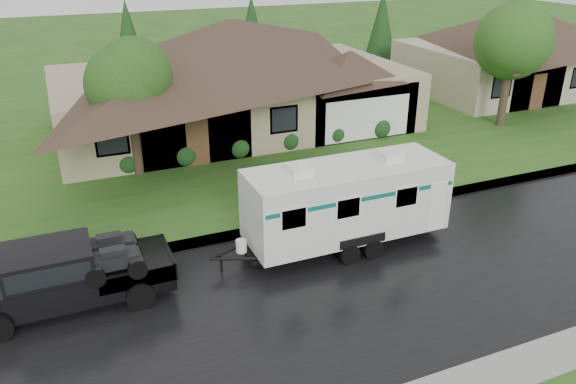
% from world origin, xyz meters
% --- Properties ---
extents(ground, '(140.00, 140.00, 0.00)m').
position_xyz_m(ground, '(0.00, 0.00, 0.00)').
color(ground, '#27551A').
rests_on(ground, ground).
extents(road, '(140.00, 8.00, 0.01)m').
position_xyz_m(road, '(0.00, -2.00, 0.01)').
color(road, black).
rests_on(road, ground).
extents(curb, '(140.00, 0.50, 0.15)m').
position_xyz_m(curb, '(0.00, 2.25, 0.07)').
color(curb, gray).
rests_on(curb, ground).
extents(lawn, '(140.00, 26.00, 0.15)m').
position_xyz_m(lawn, '(0.00, 15.00, 0.07)').
color(lawn, '#27551A').
rests_on(lawn, ground).
extents(house_main, '(19.44, 10.80, 6.90)m').
position_xyz_m(house_main, '(2.29, 13.84, 3.59)').
color(house_main, tan).
rests_on(house_main, lawn).
extents(house_neighbor, '(15.12, 9.72, 6.45)m').
position_xyz_m(house_neighbor, '(22.27, 14.34, 3.32)').
color(house_neighbor, tan).
rests_on(house_neighbor, lawn).
extents(tree_left_green, '(3.47, 3.47, 5.75)m').
position_xyz_m(tree_left_green, '(-3.88, 9.00, 4.14)').
color(tree_left_green, '#382B1E').
rests_on(tree_left_green, lawn).
extents(tree_right_green, '(3.97, 3.97, 6.58)m').
position_xyz_m(tree_right_green, '(15.37, 8.37, 4.71)').
color(tree_right_green, '#382B1E').
rests_on(tree_right_green, lawn).
extents(shrub_row, '(13.60, 1.00, 1.00)m').
position_xyz_m(shrub_row, '(2.00, 9.30, 0.65)').
color(shrub_row, '#143814').
rests_on(shrub_row, lawn).
extents(pickup_truck, '(5.67, 2.15, 1.89)m').
position_xyz_m(pickup_truck, '(-7.33, 0.29, 1.01)').
color(pickup_truck, black).
rests_on(pickup_truck, ground).
extents(travel_trailer, '(6.99, 2.46, 3.14)m').
position_xyz_m(travel_trailer, '(1.47, 0.29, 1.66)').
color(travel_trailer, silver).
rests_on(travel_trailer, ground).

